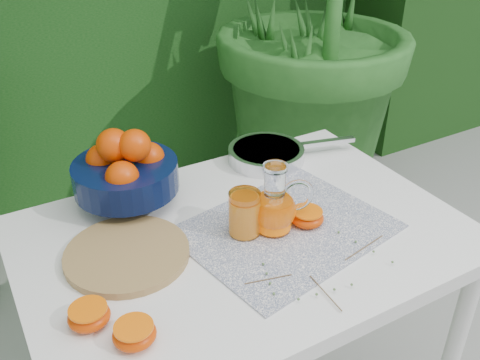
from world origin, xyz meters
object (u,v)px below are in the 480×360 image
cutting_board (127,254)px  fruit_bowl (125,169)px  saute_pan (267,154)px  juice_pitcher (275,207)px  white_table (244,260)px

cutting_board → fruit_bowl: fruit_bowl is taller
cutting_board → saute_pan: 0.54m
cutting_board → juice_pitcher: juice_pitcher is taller
white_table → saute_pan: saute_pan is taller
saute_pan → fruit_bowl: bearing=-178.5°
white_table → fruit_bowl: size_ratio=2.97×
white_table → saute_pan: size_ratio=2.54×
white_table → cutting_board: size_ratio=3.72×
fruit_bowl → juice_pitcher: bearing=-48.3°
cutting_board → juice_pitcher: (0.33, -0.07, 0.05)m
white_table → cutting_board: bearing=169.8°
fruit_bowl → saute_pan: fruit_bowl is taller
white_table → cutting_board: (-0.26, 0.05, 0.09)m
cutting_board → saute_pan: (0.49, 0.22, 0.01)m
cutting_board → juice_pitcher: size_ratio=1.60×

